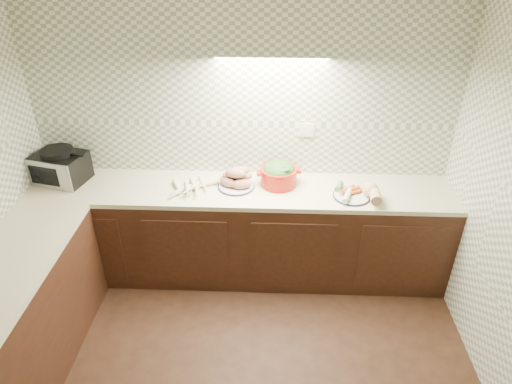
{
  "coord_description": "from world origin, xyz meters",
  "views": [
    {
      "loc": [
        0.27,
        -1.82,
        2.88
      ],
      "look_at": [
        0.14,
        1.25,
        1.02
      ],
      "focal_mm": 32.0,
      "sensor_mm": 36.0,
      "label": 1
    }
  ],
  "objects_px": {
    "parsnip_pile": "(194,186)",
    "veg_plate": "(360,192)",
    "onion_bowl": "(237,175)",
    "toaster_oven": "(60,166)",
    "sweet_potato_plate": "(237,179)",
    "dutch_oven": "(279,174)"
  },
  "relations": [
    {
      "from": "onion_bowl",
      "to": "veg_plate",
      "type": "relative_size",
      "value": 0.43
    },
    {
      "from": "parsnip_pile",
      "to": "sweet_potato_plate",
      "type": "xyz_separation_m",
      "value": [
        0.35,
        0.07,
        0.04
      ]
    },
    {
      "from": "toaster_oven",
      "to": "veg_plate",
      "type": "relative_size",
      "value": 1.23
    },
    {
      "from": "parsnip_pile",
      "to": "onion_bowl",
      "type": "height_order",
      "value": "onion_bowl"
    },
    {
      "from": "veg_plate",
      "to": "sweet_potato_plate",
      "type": "bearing_deg",
      "value": 172.91
    },
    {
      "from": "onion_bowl",
      "to": "sweet_potato_plate",
      "type": "bearing_deg",
      "value": -85.72
    },
    {
      "from": "toaster_oven",
      "to": "dutch_oven",
      "type": "height_order",
      "value": "toaster_oven"
    },
    {
      "from": "toaster_oven",
      "to": "parsnip_pile",
      "type": "distance_m",
      "value": 1.18
    },
    {
      "from": "onion_bowl",
      "to": "dutch_oven",
      "type": "xyz_separation_m",
      "value": [
        0.37,
        -0.06,
        0.06
      ]
    },
    {
      "from": "parsnip_pile",
      "to": "veg_plate",
      "type": "xyz_separation_m",
      "value": [
        1.37,
        -0.06,
        0.02
      ]
    },
    {
      "from": "toaster_oven",
      "to": "veg_plate",
      "type": "xyz_separation_m",
      "value": [
        2.55,
        -0.17,
        -0.09
      ]
    },
    {
      "from": "onion_bowl",
      "to": "veg_plate",
      "type": "bearing_deg",
      "value": -13.02
    },
    {
      "from": "toaster_oven",
      "to": "sweet_potato_plate",
      "type": "bearing_deg",
      "value": 11.84
    },
    {
      "from": "sweet_potato_plate",
      "to": "toaster_oven",
      "type": "bearing_deg",
      "value": 178.49
    },
    {
      "from": "veg_plate",
      "to": "onion_bowl",
      "type": "bearing_deg",
      "value": 166.98
    },
    {
      "from": "dutch_oven",
      "to": "parsnip_pile",
      "type": "bearing_deg",
      "value": -179.92
    },
    {
      "from": "sweet_potato_plate",
      "to": "dutch_oven",
      "type": "relative_size",
      "value": 0.83
    },
    {
      "from": "sweet_potato_plate",
      "to": "dutch_oven",
      "type": "distance_m",
      "value": 0.36
    },
    {
      "from": "toaster_oven",
      "to": "sweet_potato_plate",
      "type": "height_order",
      "value": "toaster_oven"
    },
    {
      "from": "parsnip_pile",
      "to": "dutch_oven",
      "type": "xyz_separation_m",
      "value": [
        0.71,
        0.12,
        0.07
      ]
    },
    {
      "from": "toaster_oven",
      "to": "veg_plate",
      "type": "distance_m",
      "value": 2.55
    },
    {
      "from": "dutch_oven",
      "to": "sweet_potato_plate",
      "type": "bearing_deg",
      "value": 178.59
    }
  ]
}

